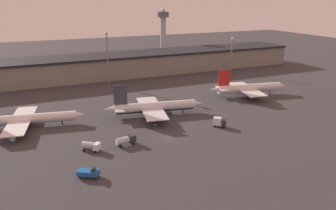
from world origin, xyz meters
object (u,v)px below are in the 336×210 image
(service_vehicle_0, at_px, (91,146))
(service_vehicle_2, at_px, (126,140))
(service_vehicle_1, at_px, (89,173))
(service_vehicle_3, at_px, (219,122))
(control_tower, at_px, (163,29))
(airplane_1, at_px, (154,107))
(airplane_2, at_px, (249,88))
(airplane_0, at_px, (24,119))

(service_vehicle_0, height_order, service_vehicle_2, service_vehicle_2)
(service_vehicle_1, height_order, service_vehicle_2, service_vehicle_2)
(service_vehicle_3, height_order, control_tower, control_tower)
(service_vehicle_1, distance_m, control_tower, 185.61)
(service_vehicle_1, xyz_separation_m, service_vehicle_2, (15.14, 15.65, 0.40))
(airplane_1, xyz_separation_m, service_vehicle_3, (17.60, -21.86, -1.50))
(airplane_2, relative_size, service_vehicle_1, 6.55)
(airplane_2, height_order, service_vehicle_0, airplane_2)
(airplane_1, distance_m, service_vehicle_3, 28.10)
(service_vehicle_3, bearing_deg, airplane_1, 170.08)
(airplane_1, relative_size, service_vehicle_2, 6.00)
(airplane_0, bearing_deg, airplane_2, 11.20)
(airplane_1, bearing_deg, airplane_0, -177.30)
(service_vehicle_2, bearing_deg, airplane_1, 41.27)
(airplane_1, distance_m, service_vehicle_1, 51.88)
(service_vehicle_0, bearing_deg, airplane_1, 75.17)
(airplane_1, distance_m, airplane_2, 53.62)
(airplane_2, distance_m, service_vehicle_2, 78.56)
(airplane_2, bearing_deg, service_vehicle_0, -149.00)
(service_vehicle_1, distance_m, service_vehicle_3, 54.61)
(airplane_0, distance_m, service_vehicle_1, 48.42)
(airplane_0, height_order, airplane_1, airplane_1)
(service_vehicle_0, height_order, control_tower, control_tower)
(control_tower, bearing_deg, airplane_0, -132.40)
(airplane_2, xyz_separation_m, service_vehicle_2, (-72.22, -30.86, -1.84))
(airplane_0, height_order, service_vehicle_2, airplane_0)
(airplane_2, height_order, control_tower, control_tower)
(service_vehicle_0, relative_size, control_tower, 0.16)
(service_vehicle_3, bearing_deg, control_tower, 116.43)
(airplane_1, relative_size, service_vehicle_0, 6.77)
(airplane_1, height_order, service_vehicle_0, airplane_1)
(service_vehicle_0, xyz_separation_m, service_vehicle_2, (11.33, -0.29, 0.06))
(airplane_1, height_order, service_vehicle_3, airplane_1)
(service_vehicle_1, height_order, control_tower, control_tower)
(airplane_0, relative_size, airplane_2, 1.07)
(service_vehicle_2, xyz_separation_m, control_tower, (74.83, 145.32, 20.69))
(airplane_0, bearing_deg, service_vehicle_1, -61.00)
(service_vehicle_2, distance_m, control_tower, 164.76)
(airplane_2, height_order, service_vehicle_2, airplane_2)
(airplane_2, relative_size, service_vehicle_3, 8.14)
(airplane_2, bearing_deg, airplane_0, -168.80)
(service_vehicle_3, xyz_separation_m, control_tower, (38.08, 143.96, 20.52))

